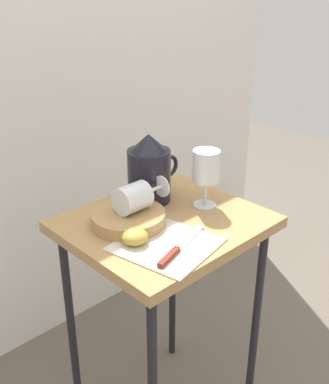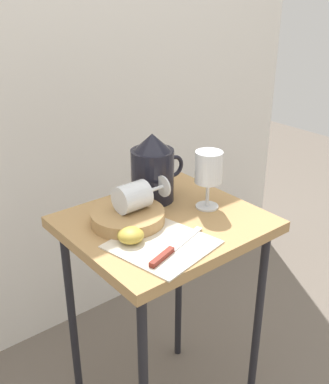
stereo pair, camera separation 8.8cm
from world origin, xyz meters
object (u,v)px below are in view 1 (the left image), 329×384
Objects in this scene: table at (165,247)px; pitcher at (149,174)px; knife at (176,251)px; apple_half_left at (135,237)px; wine_glass_upright at (206,169)px; wine_glass_tipped_near at (134,197)px; basket_tray at (128,218)px.

table is 0.21m from pitcher.
pitcher is 0.31m from knife.
knife is at bearing -124.87° from table.
apple_half_left is 0.11m from knife.
wine_glass_upright is 0.78× the size of knife.
wine_glass_upright reaches higher than wine_glass_tipped_near.
basket_tray is at bearing 176.12° from wine_glass_tipped_near.
wine_glass_tipped_near is at bearing -148.09° from pitcher.
basket_tray reaches higher than table.
apple_half_left reaches higher than basket_tray.
wine_glass_tipped_near reaches higher than apple_half_left.
basket_tray is 0.10m from apple_half_left.
wine_glass_tipped_near is at bearing 147.91° from table.
apple_half_left is (-0.14, -0.04, 0.11)m from table.
wine_glass_tipped_near is at bearing 50.08° from apple_half_left.
wine_glass_upright is 1.11× the size of wine_glass_tipped_near.
apple_half_left reaches higher than table.
table is 0.18m from wine_glass_tipped_near.
table is at bearing -32.09° from wine_glass_tipped_near.
pitcher is at bearing 39.95° from apple_half_left.
pitcher reaches higher than wine_glass_tipped_near.
wine_glass_tipped_near reaches higher than table.
basket_tray is at bearing 59.03° from apple_half_left.
knife is (-0.24, -0.12, -0.10)m from wine_glass_upright.
table is at bearing -114.03° from pitcher.
pitcher reaches higher than wine_glass_upright.
wine_glass_tipped_near is (-0.07, 0.04, 0.16)m from table.
basket_tray is at bearing 164.44° from wine_glass_upright.
knife is at bearing -120.24° from pitcher.
wine_glass_upright is (0.09, -0.14, 0.03)m from pitcher.
basket_tray is 0.92× the size of knife.
wine_glass_tipped_near is 0.20m from knife.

